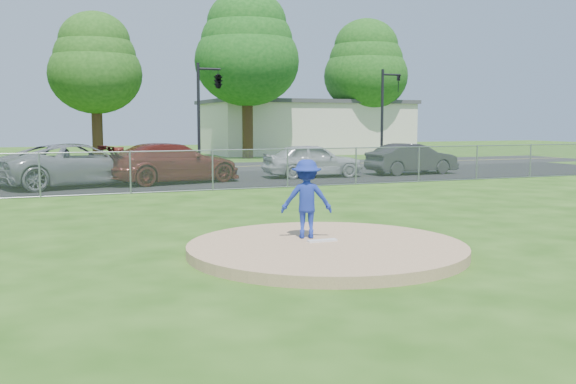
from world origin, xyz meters
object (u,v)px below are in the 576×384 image
object	(u,v)px
traffic_signal_center	(216,82)
tree_center	(95,63)
parked_car_pearl	(313,160)
parked_car_darkred	(173,163)
parked_car_gray	(80,165)
parked_car_charcoal	(412,159)
tree_far_right	(366,65)
commercial_building	(305,127)
traffic_signal_right	(386,108)
tree_right	(247,48)
pitcher	(307,199)

from	to	relation	value
traffic_signal_center	tree_center	bearing A→B (deg)	112.49
parked_car_pearl	parked_car_darkred	bearing A→B (deg)	97.67
parked_car_gray	parked_car_charcoal	size ratio (longest dim) A/B	1.35
tree_far_right	parked_car_charcoal	xyz separation A→B (m)	(-7.97, -19.32, -6.31)
commercial_building	parked_car_pearl	world-z (taller)	commercial_building
traffic_signal_right	parked_car_charcoal	distance (m)	7.18
traffic_signal_right	parked_car_darkred	bearing A→B (deg)	-155.02
parked_car_darkred	parked_car_pearl	size ratio (longest dim) A/B	1.25
tree_right	parked_car_darkred	xyz separation A→B (m)	(-8.74, -16.51, -6.81)
commercial_building	tree_center	xyz separation A→B (m)	(-17.00, -4.00, 4.31)
tree_far_right	parked_car_darkred	bearing A→B (deg)	-135.33
tree_right	parked_car_gray	bearing A→B (deg)	-126.98
tree_right	tree_far_right	xyz separation A→B (m)	(11.00, 3.00, -0.59)
commercial_building	tree_far_right	distance (m)	7.00
tree_right	pitcher	bearing A→B (deg)	-106.24
traffic_signal_center	parked_car_gray	xyz separation A→B (m)	(-7.40, -6.51, -3.75)
traffic_signal_right	pitcher	size ratio (longest dim) A/B	3.52
pitcher	parked_car_charcoal	xyz separation A→B (m)	(12.15, 14.97, -0.24)
commercial_building	pitcher	xyz separation A→B (m)	(-16.11, -37.29, -1.16)
parked_car_gray	parked_car_pearl	xyz separation A→B (m)	(10.26, 0.44, -0.07)
traffic_signal_right	parked_car_pearl	xyz separation A→B (m)	(-7.41, -6.08, -2.57)
traffic_signal_center	traffic_signal_right	size ratio (longest dim) A/B	1.00
parked_car_charcoal	tree_right	bearing A→B (deg)	7.67
tree_right	parked_car_pearl	world-z (taller)	tree_right
traffic_signal_center	parked_car_gray	bearing A→B (deg)	-138.67
commercial_building	traffic_signal_center	bearing A→B (deg)	-126.94
commercial_building	tree_right	distance (m)	10.73
tree_right	traffic_signal_center	world-z (taller)	tree_right
tree_center	parked_car_gray	bearing A→B (deg)	-97.49
parked_car_darkred	tree_far_right	bearing A→B (deg)	-57.99
parked_car_charcoal	parked_car_gray	bearing A→B (deg)	87.86
parked_car_pearl	parked_car_charcoal	size ratio (longest dim) A/B	1.01
tree_center	parked_car_gray	distance (m)	19.50
tree_far_right	parked_car_pearl	bearing A→B (deg)	-124.62
parked_car_darkred	parked_car_pearl	distance (m)	6.58
parked_car_pearl	commercial_building	bearing A→B (deg)	-18.69
parked_car_gray	traffic_signal_center	bearing A→B (deg)	-64.60
traffic_signal_center	parked_car_darkred	distance (m)	8.39
traffic_signal_center	parked_car_pearl	bearing A→B (deg)	-64.80
commercial_building	parked_car_gray	distance (m)	29.77
tree_center	parked_car_pearl	xyz separation A→B (m)	(7.83, -18.08, -5.68)
traffic_signal_center	traffic_signal_right	world-z (taller)	same
traffic_signal_center	pitcher	bearing A→B (deg)	-100.86
tree_far_right	parked_car_darkred	distance (m)	28.44
tree_center	parked_car_darkred	size ratio (longest dim) A/B	1.72
tree_far_right	traffic_signal_right	world-z (taller)	tree_far_right
tree_center	tree_right	bearing A→B (deg)	-11.31
tree_right	parked_car_gray	xyz separation A→B (m)	(-12.43, -16.51, -6.79)
traffic_signal_right	parked_car_pearl	size ratio (longest dim) A/B	1.22
pitcher	parked_car_darkred	bearing A→B (deg)	-71.61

